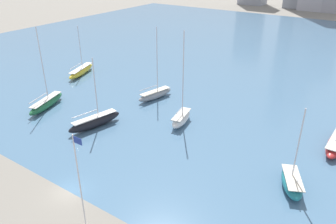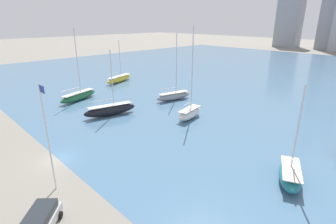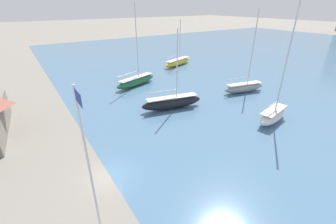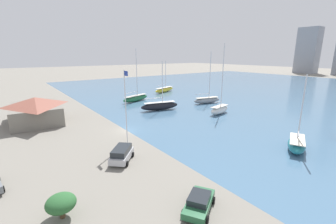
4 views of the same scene
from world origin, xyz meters
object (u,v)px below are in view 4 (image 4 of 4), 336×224
at_px(parked_suv_silver, 122,154).
at_px(parked_sedan_green, 199,202).
at_px(sailboat_black, 160,106).
at_px(boat_shed, 36,110).
at_px(sailboat_yellow, 164,90).
at_px(sailboat_gray, 207,100).
at_px(sailboat_teal, 297,144).
at_px(flag_pole, 126,105).
at_px(sailboat_white, 220,109).
at_px(sailboat_green, 136,98).

relative_size(parked_suv_silver, parked_sedan_green, 0.96).
xyz_separation_m(sailboat_black, parked_sedan_green, (33.15, -18.35, -0.33)).
height_order(boat_shed, sailboat_yellow, sailboat_yellow).
distance_m(sailboat_gray, parked_sedan_green, 46.44).
height_order(sailboat_teal, parked_sedan_green, sailboat_teal).
bearing_deg(sailboat_yellow, parked_suv_silver, -59.85).
relative_size(flag_pole, sailboat_gray, 0.80).
xyz_separation_m(sailboat_black, parked_suv_silver, (20.20, -19.80, -0.08)).
xyz_separation_m(sailboat_white, sailboat_gray, (-10.09, 6.23, -0.11)).
bearing_deg(sailboat_gray, sailboat_green, -121.35).
bearing_deg(sailboat_black, boat_shed, -91.32).
bearing_deg(sailboat_green, sailboat_yellow, 99.63).
relative_size(boat_shed, flag_pole, 1.21).
height_order(sailboat_green, sailboat_black, sailboat_green).
height_order(sailboat_gray, sailboat_black, sailboat_gray).
bearing_deg(flag_pole, sailboat_teal, 48.37).
height_order(flag_pole, sailboat_yellow, sailboat_yellow).
xyz_separation_m(sailboat_teal, sailboat_black, (-32.08, -2.33, 0.15)).
distance_m(sailboat_white, sailboat_black, 14.70).
height_order(boat_shed, sailboat_gray, sailboat_gray).
bearing_deg(sailboat_yellow, sailboat_teal, -33.97).
height_order(flag_pole, sailboat_black, sailboat_black).
bearing_deg(flag_pole, parked_sedan_green, -5.75).
height_order(sailboat_white, sailboat_gray, sailboat_white).
distance_m(sailboat_gray, parked_suv_silver, 40.00).
bearing_deg(flag_pole, sailboat_black, 132.75).
bearing_deg(flag_pole, sailboat_gray, 113.55).
distance_m(sailboat_yellow, parked_sedan_green, 65.58).
relative_size(sailboat_green, sailboat_yellow, 1.32).
relative_size(sailboat_gray, sailboat_black, 1.19).
xyz_separation_m(sailboat_teal, sailboat_white, (-20.65, 6.91, 0.16)).
distance_m(sailboat_teal, sailboat_green, 45.39).
xyz_separation_m(flag_pole, sailboat_gray, (-13.96, 32.03, -5.22)).
bearing_deg(boat_shed, sailboat_black, 80.28).
height_order(boat_shed, sailboat_black, sailboat_black).
bearing_deg(parked_suv_silver, sailboat_teal, 14.58).
relative_size(boat_shed, sailboat_teal, 1.26).
bearing_deg(sailboat_white, boat_shed, -128.07).
distance_m(sailboat_black, parked_suv_silver, 28.28).
xyz_separation_m(sailboat_gray, sailboat_yellow, (-23.36, 1.62, -0.04)).
height_order(sailboat_yellow, parked_sedan_green, sailboat_yellow).
relative_size(flag_pole, sailboat_green, 0.75).
xyz_separation_m(flag_pole, sailboat_white, (-3.87, 25.80, -5.11)).
bearing_deg(sailboat_teal, sailboat_green, 157.68).
xyz_separation_m(sailboat_teal, sailboat_yellow, (-54.10, 14.76, 0.01)).
xyz_separation_m(flag_pole, parked_suv_silver, (4.90, -3.25, -5.20)).
distance_m(flag_pole, parked_sedan_green, 18.76).
bearing_deg(sailboat_teal, sailboat_gray, 132.02).
bearing_deg(sailboat_gray, parked_suv_silver, -49.22).
height_order(sailboat_black, parked_suv_silver, sailboat_black).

